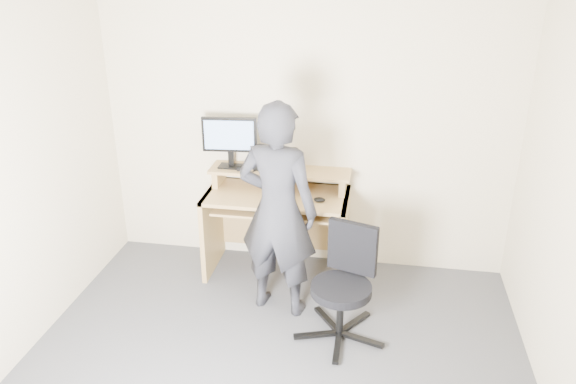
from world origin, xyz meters
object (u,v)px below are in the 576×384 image
(monitor, at_px, (230,138))
(office_chair, at_px, (345,280))
(desk, at_px, (279,212))
(person, at_px, (278,211))

(monitor, distance_m, office_chair, 1.57)
(desk, relative_size, person, 0.71)
(desk, bearing_deg, office_chair, -52.79)
(monitor, height_order, person, person)
(monitor, height_order, office_chair, monitor)
(office_chair, bearing_deg, desk, 145.00)
(monitor, distance_m, person, 0.91)
(office_chair, bearing_deg, monitor, 157.56)
(monitor, bearing_deg, person, -56.05)
(office_chair, distance_m, person, 0.71)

